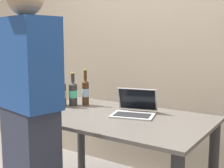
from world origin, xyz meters
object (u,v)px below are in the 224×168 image
at_px(beer_bottle_amber, 62,93).
at_px(beer_bottle_dark, 73,93).
at_px(beer_bottle_green, 85,91).
at_px(person_figure, 30,115).
at_px(beer_bottle_brown, 59,92).
at_px(laptop, 134,109).

bearing_deg(beer_bottle_amber, beer_bottle_dark, 62.51).
distance_m(beer_bottle_green, person_figure, 0.91).
bearing_deg(beer_bottle_dark, beer_bottle_amber, -117.49).
bearing_deg(beer_bottle_brown, beer_bottle_dark, 23.18).
bearing_deg(beer_bottle_dark, beer_bottle_brown, -156.82).
relative_size(laptop, beer_bottle_green, 1.21).
relative_size(beer_bottle_brown, person_figure, 0.18).
height_order(beer_bottle_amber, beer_bottle_dark, beer_bottle_amber).
relative_size(beer_bottle_amber, beer_bottle_dark, 1.05).
bearing_deg(person_figure, laptop, 70.73).
bearing_deg(beer_bottle_amber, beer_bottle_green, 49.95).
height_order(beer_bottle_dark, beer_bottle_green, beer_bottle_green).
distance_m(beer_bottle_dark, person_figure, 0.87).
height_order(beer_bottle_amber, beer_bottle_brown, beer_bottle_amber).
height_order(beer_bottle_amber, beer_bottle_green, beer_bottle_green).
distance_m(beer_bottle_dark, beer_bottle_green, 0.11).
bearing_deg(beer_bottle_amber, laptop, 8.92).
height_order(beer_bottle_amber, person_figure, person_figure).
bearing_deg(person_figure, beer_bottle_green, 106.43).
bearing_deg(person_figure, beer_bottle_dark, 113.31).
relative_size(laptop, beer_bottle_brown, 1.27).
relative_size(beer_bottle_amber, person_figure, 0.18).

